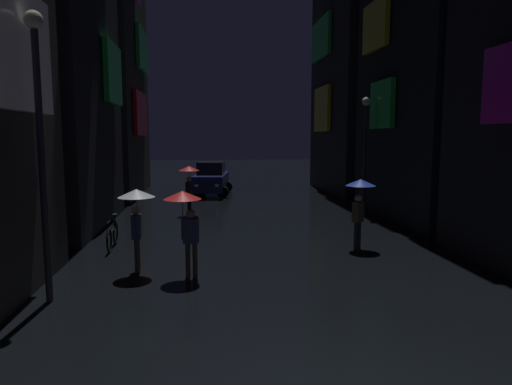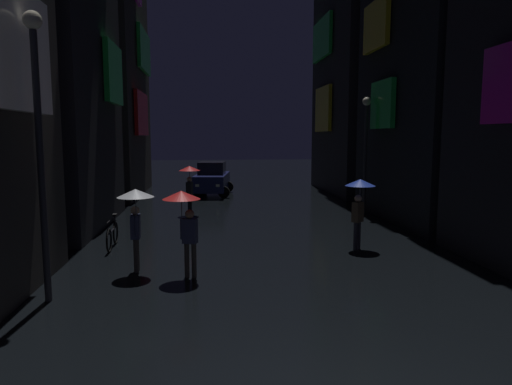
% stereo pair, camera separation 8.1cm
% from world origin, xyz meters
% --- Properties ---
extents(building_left_far, '(4.25, 8.59, 19.43)m').
position_xyz_m(building_left_far, '(-7.48, 22.29, 9.71)').
color(building_left_far, '#33302D').
rests_on(building_left_far, ground).
extents(building_right_mid, '(4.25, 7.57, 15.96)m').
position_xyz_m(building_right_mid, '(7.48, 12.78, 8.00)').
color(building_right_mid, black).
rests_on(building_right_mid, ground).
extents(building_right_far, '(4.25, 8.18, 22.16)m').
position_xyz_m(building_right_far, '(7.48, 22.10, 11.09)').
color(building_right_far, '#232328').
rests_on(building_right_far, ground).
extents(pedestrian_foreground_left_blue, '(0.90, 0.90, 2.12)m').
position_xyz_m(pedestrian_foreground_left_blue, '(2.85, 8.19, 1.67)').
color(pedestrian_foreground_left_blue, '#2D2D38').
rests_on(pedestrian_foreground_left_blue, ground).
extents(pedestrian_far_right_red, '(0.90, 0.90, 2.12)m').
position_xyz_m(pedestrian_far_right_red, '(-2.24, 5.87, 1.67)').
color(pedestrian_far_right_red, '#38332D').
rests_on(pedestrian_far_right_red, ground).
extents(pedestrian_foreground_right_red, '(0.90, 0.90, 2.12)m').
position_xyz_m(pedestrian_foreground_right_red, '(-2.46, 14.76, 1.67)').
color(pedestrian_foreground_right_red, black).
rests_on(pedestrian_foreground_right_red, ground).
extents(pedestrian_near_crossing_clear, '(0.90, 0.90, 2.12)m').
position_xyz_m(pedestrian_near_crossing_clear, '(-3.45, 6.41, 1.67)').
color(pedestrian_near_crossing_clear, '#38332D').
rests_on(pedestrian_near_crossing_clear, ground).
extents(bicycle_parked_at_storefront, '(0.13, 1.82, 0.96)m').
position_xyz_m(bicycle_parked_at_storefront, '(-4.60, 9.09, 0.39)').
color(bicycle_parked_at_storefront, black).
rests_on(bicycle_parked_at_storefront, ground).
extents(car_distant, '(2.61, 4.31, 1.92)m').
position_xyz_m(car_distant, '(-1.43, 21.41, 0.93)').
color(car_distant, navy).
rests_on(car_distant, ground).
extents(streetlamp_left_near, '(0.36, 0.36, 5.81)m').
position_xyz_m(streetlamp_left_near, '(-5.00, 4.59, 3.61)').
color(streetlamp_left_near, '#2D2D33').
rests_on(streetlamp_left_near, ground).
extents(streetlamp_right_far, '(0.36, 0.36, 5.02)m').
position_xyz_m(streetlamp_right_far, '(5.00, 13.88, 3.18)').
color(streetlamp_right_far, '#2D2D33').
rests_on(streetlamp_right_far, ground).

